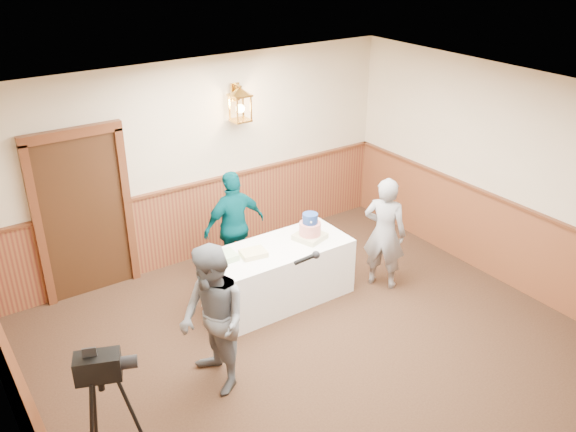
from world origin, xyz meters
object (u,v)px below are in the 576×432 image
Objects in this scene: tiered_cake at (310,229)px; sheet_cake_green at (223,257)px; baker at (385,233)px; assistant_p at (234,226)px; interviewer at (213,320)px; sheet_cake_yellow at (253,253)px; display_table at (279,273)px.

sheet_cake_green is (-1.16, 0.15, -0.10)m from tiered_cake.
sheet_cake_green is 0.21× the size of baker.
assistant_p is at bearing 16.88° from baker.
interviewer is 2.16m from assistant_p.
baker is at bearing -15.01° from sheet_cake_yellow.
sheet_cake_yellow is 0.37m from sheet_cake_green.
interviewer reaches higher than baker.
assistant_p reaches higher than tiered_cake.
display_table is 0.84m from sheet_cake_green.
assistant_p is at bearing 51.49° from sheet_cake_green.
assistant_p reaches higher than baker.
assistant_p is at bearing 76.07° from sheet_cake_yellow.
interviewer is at bearing -137.49° from sheet_cake_yellow.
assistant_p is at bearing 146.52° from interviewer.
display_table is 1.19× the size of assistant_p.
display_table is 6.02× the size of sheet_cake_yellow.
baker is at bearing 138.10° from assistant_p.
display_table is at bearing 126.08° from interviewer.
sheet_cake_yellow is at bearing -178.47° from display_table.
tiered_cake is 1.41× the size of sheet_cake_yellow.
sheet_cake_green is 0.20× the size of interviewer.
sheet_cake_yellow is at bearing 42.25° from baker.
interviewer reaches higher than display_table.
assistant_p is (-1.48, 1.26, 0.00)m from baker.
sheet_cake_green is 1.28m from interviewer.
sheet_cake_yellow is at bearing 177.66° from tiered_cake.
baker is 1.95m from assistant_p.
tiered_cake is at bearing -5.59° from display_table.
display_table is 1.44m from baker.
assistant_p is at bearing 125.77° from tiered_cake.
baker reaches higher than sheet_cake_yellow.
interviewer is (-1.04, -0.96, 0.02)m from sheet_cake_yellow.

